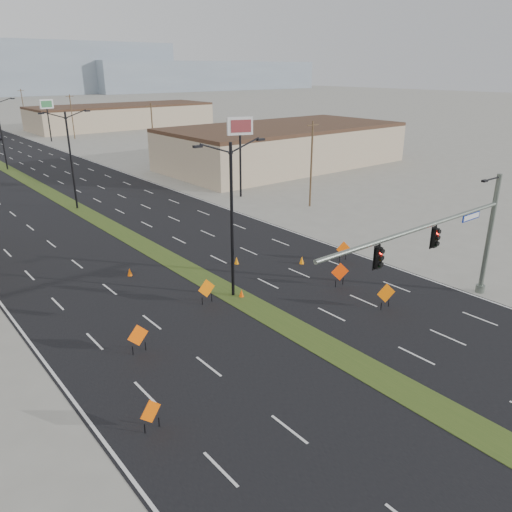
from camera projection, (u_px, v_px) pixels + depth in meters
ground at (380, 377)px, 24.29m from camera, size 600.00×600.00×0.00m
building_se_near at (283, 147)px, 76.03m from camera, size 36.00×18.00×5.50m
building_se_far at (123, 117)px, 125.71m from camera, size 44.00×16.00×5.00m
mesa_east at (202, 76)px, 337.81m from camera, size 160.00×50.00×18.00m
signal_mast at (452, 238)px, 29.08m from camera, size 16.30×0.60×8.00m
streetlight_0 at (232, 217)px, 31.09m from camera, size 5.15×0.24×10.02m
streetlight_1 at (71, 158)px, 51.44m from camera, size 5.15×0.24×10.02m
streetlight_2 at (1, 132)px, 71.78m from camera, size 5.15×0.24×10.02m
utility_pole_0 at (311, 163)px, 52.57m from camera, size 1.60×0.20×9.00m
utility_pole_1 at (153, 132)px, 78.01m from camera, size 1.60×0.20×9.00m
utility_pole_2 at (72, 116)px, 103.44m from camera, size 1.60×0.20×9.00m
utility_pole_3 at (23, 107)px, 128.88m from camera, size 1.60×0.20×9.00m
construction_sign_0 at (151, 413)px, 20.42m from camera, size 1.09×0.36×1.50m
construction_sign_1 at (138, 336)px, 26.02m from camera, size 1.25×0.18×1.67m
construction_sign_2 at (207, 289)px, 31.56m from camera, size 1.25×0.05×1.66m
construction_sign_3 at (386, 294)px, 30.85m from camera, size 1.22×0.47×1.70m
construction_sign_4 at (340, 273)px, 34.04m from camera, size 1.19×0.57×1.71m
construction_sign_5 at (343, 249)px, 38.57m from camera, size 1.15×0.41×1.60m
cone_0 at (242, 293)px, 32.63m from camera, size 0.44×0.44×0.57m
cone_1 at (237, 261)px, 38.14m from camera, size 0.40×0.40×0.58m
cone_2 at (302, 260)px, 38.19m from camera, size 0.45×0.45×0.60m
cone_3 at (130, 272)px, 35.98m from camera, size 0.39×0.39×0.60m
pole_sign_east_near at (240, 133)px, 55.68m from camera, size 2.88×1.33×9.02m
pole_sign_east_far at (47, 108)px, 99.44m from camera, size 2.70×0.62×8.22m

